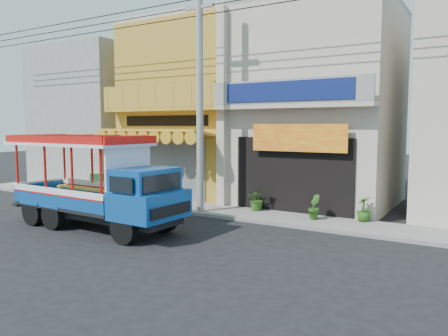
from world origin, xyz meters
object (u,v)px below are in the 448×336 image
green_sign (97,187)px  potted_plant_b (314,207)px  utility_pole (203,79)px  potted_plant_c (364,209)px  potted_plant_a (257,199)px  songthaew_truck (105,185)px

green_sign → potted_plant_b: (10.22, 0.37, -0.01)m
utility_pole → green_sign: 7.70m
green_sign → potted_plant_c: bearing=4.3°
utility_pole → green_sign: (-6.24, 0.51, -4.48)m
potted_plant_a → potted_plant_c: bearing=-36.8°
potted_plant_b → potted_plant_c: 1.65m
potted_plant_a → potted_plant_b: bearing=-48.1°
songthaew_truck → green_sign: songthaew_truck is taller
potted_plant_b → potted_plant_c: size_ratio=1.01×
potted_plant_b → green_sign: bearing=73.7°
songthaew_truck → potted_plant_c: size_ratio=7.77×
potted_plant_b → potted_plant_c: (1.57, 0.52, -0.01)m
songthaew_truck → potted_plant_b: (5.27, 4.54, -0.91)m
potted_plant_a → potted_plant_b: (2.38, -0.40, -0.00)m
green_sign → potted_plant_c: size_ratio=1.22×
potted_plant_a → potted_plant_c: (3.95, 0.12, -0.01)m
green_sign → potted_plant_a: 7.88m
utility_pole → songthaew_truck: (-1.29, -3.66, -3.58)m
utility_pole → potted_plant_b: size_ratio=32.78×
green_sign → potted_plant_c: 11.82m
potted_plant_a → potted_plant_b: size_ratio=1.01×
utility_pole → potted_plant_c: 7.27m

